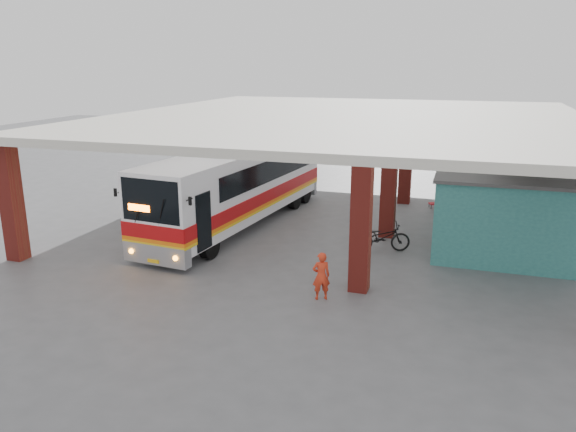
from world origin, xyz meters
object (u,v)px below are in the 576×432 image
(coach_bus, at_px, (238,185))
(pedestrian, at_px, (321,276))
(red_chair, at_px, (435,201))
(motorcycle, at_px, (382,237))

(coach_bus, height_order, pedestrian, coach_bus)
(pedestrian, bearing_deg, red_chair, -128.56)
(pedestrian, bearing_deg, motorcycle, -128.74)
(coach_bus, xyz_separation_m, red_chair, (8.10, 5.81, -1.45))
(motorcycle, relative_size, pedestrian, 1.43)
(pedestrian, bearing_deg, coach_bus, -77.29)
(coach_bus, bearing_deg, red_chair, 41.47)
(coach_bus, distance_m, pedestrian, 8.72)
(motorcycle, distance_m, pedestrian, 5.17)
(red_chair, bearing_deg, motorcycle, -123.85)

